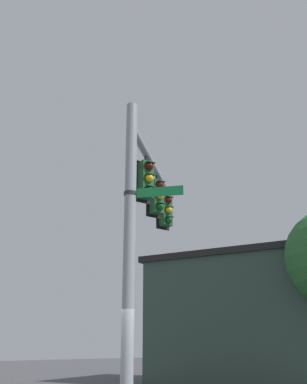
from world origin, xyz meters
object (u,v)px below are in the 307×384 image
(traffic_light_mid_outer, at_px, (166,211))
(street_name_sign, at_px, (145,193))
(traffic_light_mid_inner, at_px, (157,197))
(traffic_light_nearest_pole, at_px, (146,180))

(traffic_light_mid_outer, distance_m, street_name_sign, 4.60)
(traffic_light_mid_outer, relative_size, street_name_sign, 1.19)
(traffic_light_mid_inner, relative_size, traffic_light_mid_outer, 1.00)
(traffic_light_mid_outer, bearing_deg, traffic_light_nearest_pole, 41.74)
(traffic_light_nearest_pole, relative_size, street_name_sign, 1.19)
(traffic_light_mid_inner, distance_m, street_name_sign, 3.17)
(traffic_light_nearest_pole, relative_size, traffic_light_mid_outer, 1.00)
(traffic_light_nearest_pole, distance_m, traffic_light_mid_outer, 2.98)
(traffic_light_mid_outer, bearing_deg, street_name_sign, 45.96)
(traffic_light_nearest_pole, relative_size, traffic_light_mid_inner, 1.00)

